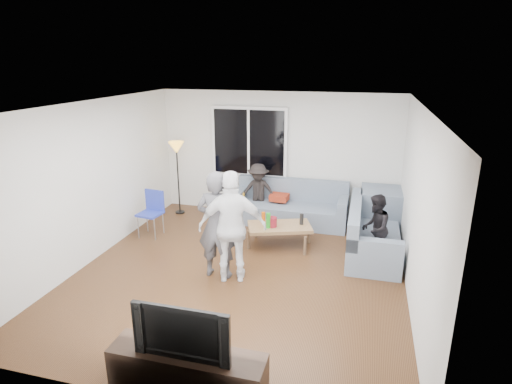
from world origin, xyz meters
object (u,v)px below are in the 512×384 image
(sofa_right_section, at_px, (374,229))
(player_right, at_px, (233,227))
(spectator_right, at_px, (375,228))
(coffee_table, at_px, (279,236))
(television, at_px, (185,328))
(player_left, at_px, (217,225))
(spectator_back, at_px, (258,192))
(tv_console, at_px, (188,371))
(side_chair, at_px, (150,214))
(sofa_back_section, at_px, (290,203))
(floor_lamp, at_px, (178,178))

(sofa_right_section, height_order, player_right, player_right)
(spectator_right, bearing_deg, coffee_table, -88.18)
(spectator_right, bearing_deg, television, -20.56)
(player_left, bearing_deg, player_right, 165.28)
(coffee_table, bearing_deg, player_left, -118.51)
(spectator_back, xyz_separation_m, tv_console, (0.51, -4.80, -0.38))
(spectator_right, xyz_separation_m, television, (-1.81, -3.45, 0.15))
(side_chair, height_order, spectator_right, spectator_right)
(coffee_table, height_order, player_left, player_left)
(player_right, bearing_deg, coffee_table, -122.31)
(sofa_back_section, bearing_deg, sofa_right_section, -31.00)
(side_chair, relative_size, spectator_right, 0.75)
(sofa_right_section, relative_size, coffee_table, 1.82)
(player_left, relative_size, spectator_back, 1.40)
(sofa_back_section, xyz_separation_m, spectator_back, (-0.67, 0.03, 0.17))
(sofa_back_section, distance_m, spectator_back, 0.69)
(side_chair, distance_m, spectator_right, 4.07)
(tv_console, distance_m, television, 0.50)
(player_left, bearing_deg, sofa_back_section, -107.04)
(side_chair, relative_size, television, 0.87)
(floor_lamp, xyz_separation_m, player_right, (2.02, -2.47, 0.07))
(sofa_back_section, height_order, sofa_right_section, same)
(sofa_right_section, relative_size, side_chair, 2.33)
(sofa_back_section, bearing_deg, television, -91.96)
(side_chair, distance_m, floor_lamp, 1.33)
(player_right, distance_m, television, 2.27)
(sofa_right_section, xyz_separation_m, player_left, (-2.32, -1.46, 0.41))
(floor_lamp, bearing_deg, spectator_right, -17.37)
(coffee_table, bearing_deg, spectator_right, -5.33)
(floor_lamp, height_order, spectator_right, floor_lamp)
(sofa_right_section, relative_size, spectator_right, 1.75)
(television, bearing_deg, player_left, 102.32)
(side_chair, relative_size, spectator_back, 0.72)
(sofa_back_section, distance_m, television, 4.78)
(television, bearing_deg, sofa_right_section, 64.35)
(spectator_back, bearing_deg, coffee_table, -64.83)
(sofa_back_section, bearing_deg, spectator_right, -38.55)
(floor_lamp, distance_m, television, 5.24)
(player_right, bearing_deg, player_left, -27.43)
(sofa_back_section, xyz_separation_m, spectator_right, (1.65, -1.32, 0.15))
(sofa_back_section, xyz_separation_m, television, (-0.16, -4.77, 0.30))
(coffee_table, bearing_deg, player_right, -107.82)
(floor_lamp, bearing_deg, sofa_right_section, -13.13)
(spectator_back, distance_m, tv_console, 4.84)
(player_left, bearing_deg, spectator_back, -91.74)
(sofa_right_section, height_order, coffee_table, sofa_right_section)
(player_left, relative_size, television, 1.69)
(spectator_right, bearing_deg, side_chair, -82.67)
(floor_lamp, distance_m, spectator_back, 1.76)
(player_right, height_order, spectator_back, player_right)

